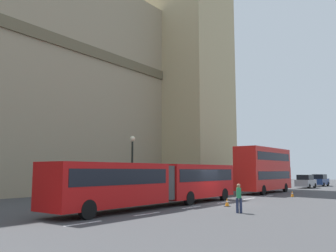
{
  "coord_description": "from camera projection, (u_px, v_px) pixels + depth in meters",
  "views": [
    {
      "loc": [
        -24.16,
        -13.44,
        2.46
      ],
      "look_at": [
        -1.8,
        3.42,
        5.94
      ],
      "focal_mm": 38.23,
      "sensor_mm": 36.0,
      "label": 1
    }
  ],
  "objects": [
    {
      "name": "lane_centre_marking",
      "position": [
        209.0,
        205.0,
        25.76
      ],
      "size": [
        25.2,
        0.16,
        0.01
      ],
      "color": "silver",
      "rests_on": "ground_plane"
    },
    {
      "name": "sedan_lead",
      "position": [
        306.0,
        181.0,
        50.37
      ],
      "size": [
        4.4,
        1.86,
        1.85
      ],
      "color": "gray",
      "rests_on": "ground_plane"
    },
    {
      "name": "traffic_cone_west",
      "position": [
        227.0,
        202.0,
        24.61
      ],
      "size": [
        0.36,
        0.36,
        0.58
      ],
      "color": "black",
      "rests_on": "ground_plane"
    },
    {
      "name": "articulated_bus",
      "position": [
        158.0,
        181.0,
        24.47
      ],
      "size": [
        17.54,
        2.54,
        2.9
      ],
      "color": "#B20F0F",
      "rests_on": "ground_plane"
    },
    {
      "name": "street_lamp",
      "position": [
        132.0,
        163.0,
        29.1
      ],
      "size": [
        0.44,
        0.44,
        5.27
      ],
      "color": "black",
      "rests_on": "ground_plane"
    },
    {
      "name": "ground_plane",
      "position": [
        219.0,
        203.0,
        26.87
      ],
      "size": [
        160.0,
        160.0,
        0.0
      ],
      "primitive_type": "plane",
      "color": "#424244"
    },
    {
      "name": "double_decker_bus",
      "position": [
        264.0,
        168.0,
        39.45
      ],
      "size": [
        10.24,
        2.54,
        4.9
      ],
      "color": "red",
      "rests_on": "ground_plane"
    },
    {
      "name": "pedestrian_near_cones",
      "position": [
        239.0,
        197.0,
        20.84
      ],
      "size": [
        0.47,
        0.41,
        1.69
      ],
      "color": "#262D4C",
      "rests_on": "ground_plane"
    },
    {
      "name": "sedan_trailing",
      "position": [
        320.0,
        180.0,
        56.42
      ],
      "size": [
        4.4,
        1.86,
        1.85
      ],
      "color": "navy",
      "rests_on": "ground_plane"
    },
    {
      "name": "traffic_cone_middle",
      "position": [
        292.0,
        194.0,
        33.29
      ],
      "size": [
        0.36,
        0.36,
        0.58
      ],
      "color": "black",
      "rests_on": "ground_plane"
    }
  ]
}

